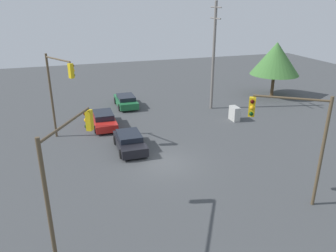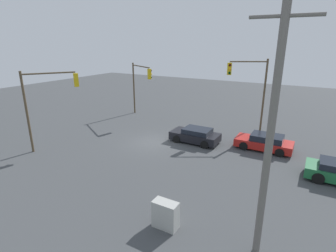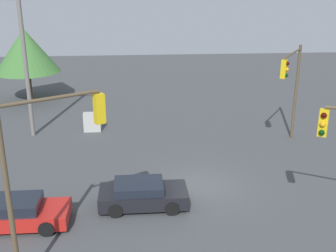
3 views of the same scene
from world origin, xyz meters
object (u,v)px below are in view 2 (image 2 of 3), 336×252
(traffic_signal_main, at_px, (47,96))
(electrical_cabinet, at_px, (165,215))
(sedan_red, at_px, (264,142))
(traffic_signal_aux, at_px, (251,84))
(sedan_dark, at_px, (195,135))
(traffic_signal_cross, at_px, (140,80))

(traffic_signal_main, height_order, electrical_cabinet, traffic_signal_main)
(sedan_red, bearing_deg, traffic_signal_main, 118.83)
(sedan_red, height_order, traffic_signal_aux, traffic_signal_aux)
(traffic_signal_aux, height_order, electrical_cabinet, traffic_signal_aux)
(sedan_dark, height_order, traffic_signal_cross, traffic_signal_cross)
(traffic_signal_aux, bearing_deg, electrical_cabinet, 60.55)
(electrical_cabinet, bearing_deg, traffic_signal_main, -16.47)
(traffic_signal_main, bearing_deg, sedan_dark, -19.68)
(sedan_red, xyz_separation_m, traffic_signal_aux, (2.24, -3.46, 4.03))
(sedan_dark, height_order, traffic_signal_aux, traffic_signal_aux)
(sedan_red, bearing_deg, electrical_cabinet, 169.62)
(traffic_signal_main, bearing_deg, electrical_cabinet, -72.63)
(traffic_signal_aux, xyz_separation_m, electrical_cabinet, (-0.05, 15.42, -3.99))
(sedan_dark, xyz_separation_m, traffic_signal_main, (9.42, 6.97, 3.69))
(sedan_red, relative_size, traffic_signal_cross, 0.73)
(traffic_signal_main, distance_m, traffic_signal_cross, 11.50)
(sedan_red, xyz_separation_m, electrical_cabinet, (2.19, 11.96, 0.04))
(traffic_signal_cross, relative_size, electrical_cabinet, 4.49)
(traffic_signal_main, relative_size, traffic_signal_cross, 1.05)
(sedan_red, xyz_separation_m, traffic_signal_main, (14.90, 8.20, 3.68))
(sedan_dark, relative_size, traffic_signal_main, 0.66)
(traffic_signal_cross, bearing_deg, traffic_signal_main, -62.18)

